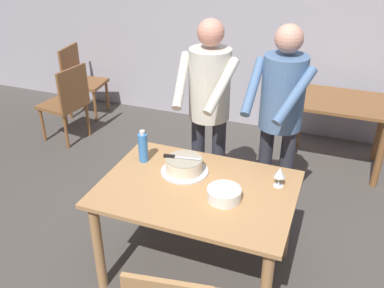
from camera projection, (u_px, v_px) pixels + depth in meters
ground_plane at (196, 269)px, 3.21m from camera, size 14.00×14.00×0.00m
back_wall at (279, 17)px, 4.74m from camera, size 10.00×0.12×2.70m
main_dining_table at (197, 202)px, 2.91m from camera, size 1.31×0.92×0.75m
cake_on_platter at (184, 166)px, 3.00m from camera, size 0.34×0.34×0.11m
cake_knife at (174, 157)px, 2.98m from camera, size 0.27×0.06×0.02m
plate_stack at (224, 194)px, 2.71m from camera, size 0.22×0.22×0.08m
wine_glass_near at (280, 173)px, 2.82m from camera, size 0.08×0.08×0.14m
water_bottle at (143, 147)px, 3.10m from camera, size 0.07×0.07×0.25m
person_cutting_cake at (209, 103)px, 3.29m from camera, size 0.47×0.56×1.72m
person_standing_beside at (281, 112)px, 3.15m from camera, size 0.46×0.58×1.72m
background_table at (340, 115)px, 4.28m from camera, size 1.00×0.70×0.74m
background_chair_0 at (81, 78)px, 5.48m from camera, size 0.48×0.48×0.90m
background_chair_1 at (67, 101)px, 4.82m from camera, size 0.50×0.50×0.90m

